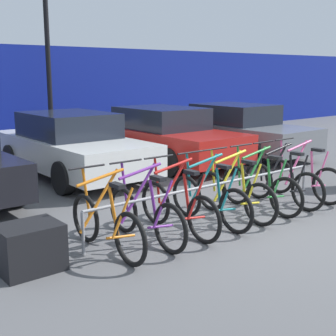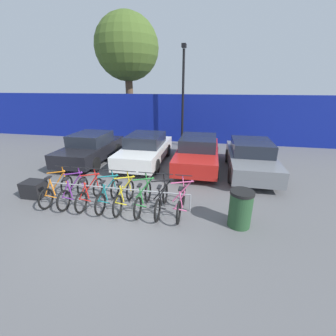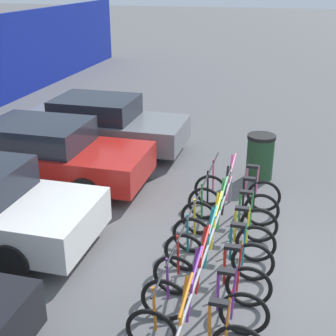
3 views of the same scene
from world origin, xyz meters
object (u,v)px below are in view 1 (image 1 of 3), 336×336
Objects in this scene: bicycle_orange at (106,224)px; car_white at (71,145)px; car_grey at (237,130)px; bicycle_yellow at (234,194)px; car_red at (163,136)px; bicycle_pink at (303,178)px; bicycle_purple at (145,215)px; bicycle_teal at (210,200)px; bicycle_black at (282,183)px; cargo_crate at (29,248)px; bike_rack at (215,188)px; bicycle_red at (178,207)px; bicycle_green at (260,188)px; lamp_post at (47,38)px.

car_white is (1.76, 4.28, 0.31)m from bicycle_orange.
bicycle_orange is at bearing -112.30° from car_white.
car_white is 1.00× the size of car_grey.
bicycle_yellow is 0.39× the size of car_white.
bicycle_pink is at bearing -92.28° from car_red.
bicycle_purple is at bearing 178.18° from bicycle_yellow.
bicycle_teal is 1.72m from bicycle_black.
bicycle_purple and bicycle_pink have the same top height.
bicycle_purple is 1.58m from cargo_crate.
car_white is 5.01m from cargo_crate.
bicycle_pink is at bearing -1.12° from cargo_crate.
car_red and car_grey have the same top height.
bike_rack is 4.15m from car_white.
bike_rack is 4.67m from car_red.
bicycle_red is 5.27m from car_red.
bicycle_teal is 0.53m from bicycle_yellow.
bicycle_orange and bicycle_purple have the same top height.
bicycle_purple is 2.34m from bicycle_green.
lamp_post is at bearing 71.62° from bicycle_purple.
cargo_crate is (-5.08, 0.10, -0.10)m from bicycle_pink.
lamp_post is (0.10, 7.97, 2.84)m from bicycle_green.
bicycle_orange is 3.52m from bicycle_black.
car_white is (-1.19, 4.28, 0.31)m from bicycle_green.
car_red is (0.17, 4.25, 0.31)m from bicycle_pink.
bicycle_yellow is 0.39× the size of car_grey.
bicycle_yellow is at bearing -1.37° from bicycle_purple.
bike_rack is at bearing 9.85° from bicycle_red.
bicycle_orange is 1.00× the size of bicycle_red.
bicycle_purple is 1.19m from bicycle_teal.
bicycle_purple and bicycle_yellow have the same top height.
lamp_post is (3.05, 7.97, 2.84)m from bicycle_orange.
bicycle_red is 1.00× the size of bicycle_teal.
car_grey is at bearing 26.65° from cargo_crate.
car_red reaches higher than bicycle_yellow.
bicycle_orange is 0.61m from bicycle_purple.
bicycle_teal is 0.39× the size of car_grey.
bicycle_yellow is 0.38× the size of car_red.
bicycle_red is 0.38× the size of car_red.
bicycle_red is at bearing -144.22° from car_grey.
bicycle_red is 0.30× the size of lamp_post.
bicycle_purple is at bearing -174.15° from bike_rack.
bicycle_black reaches higher than cargo_crate.
bicycle_black is 0.38× the size of car_red.
bicycle_red is 0.39× the size of car_grey.
lamp_post reaches higher than bicycle_green.
car_white is at bearing 175.22° from car_grey.
bicycle_orange is 1.80m from bicycle_teal.
car_white is at bearing 113.13° from bicycle_black.
bicycle_pink is (4.11, 0.00, 0.00)m from bicycle_orange.
bicycle_black is at bearing -1.82° from bicycle_yellow.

